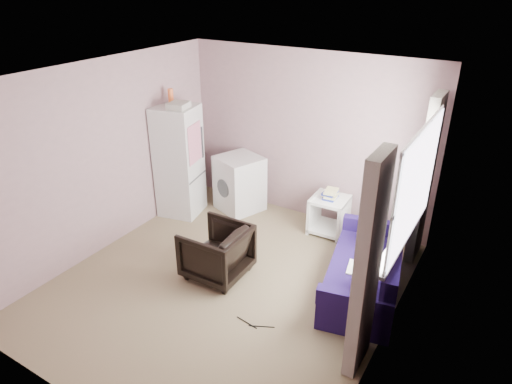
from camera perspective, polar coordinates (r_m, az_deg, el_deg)
room at (r=5.04m, az=-3.78°, el=0.13°), size 3.84×4.24×2.54m
armchair at (r=5.65m, az=-4.96°, el=-7.16°), size 0.68×0.73×0.73m
fridge at (r=6.98m, az=-9.59°, el=3.89°), size 0.70×0.69×1.93m
washing_machine at (r=7.14m, az=-2.09°, el=1.22°), size 0.80×0.80×0.88m
side_table at (r=6.63m, az=9.13°, el=-2.52°), size 0.52×0.52×0.68m
sofa at (r=5.54m, az=13.86°, el=-9.75°), size 1.10×1.83×0.77m
window_dressing at (r=5.05m, az=17.72°, el=-2.95°), size 0.17×2.62×2.18m
floor_cables at (r=5.12m, az=-0.23°, el=-16.22°), size 0.44×0.13×0.01m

